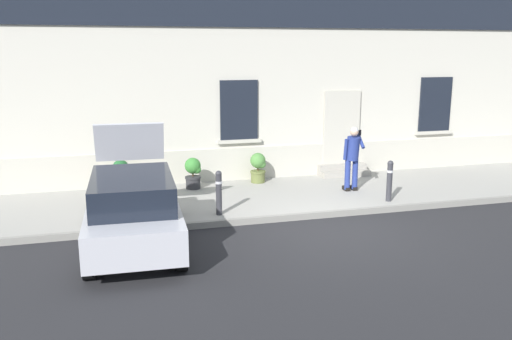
# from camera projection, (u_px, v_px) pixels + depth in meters

# --- Properties ---
(ground_plane) EXTENTS (80.00, 80.00, 0.00)m
(ground_plane) POSITION_uv_depth(u_px,v_px,m) (331.00, 231.00, 11.75)
(ground_plane) COLOR #232326
(sidewalk) EXTENTS (24.00, 3.60, 0.15)m
(sidewalk) POSITION_uv_depth(u_px,v_px,m) (290.00, 195.00, 14.37)
(sidewalk) COLOR #99968E
(sidewalk) RESTS_ON ground
(curb_edge) EXTENTS (24.00, 0.12, 0.15)m
(curb_edge) POSITION_uv_depth(u_px,v_px,m) (315.00, 215.00, 12.61)
(curb_edge) COLOR gray
(curb_edge) RESTS_ON ground
(building_facade) EXTENTS (24.00, 1.52, 7.50)m
(building_facade) POSITION_uv_depth(u_px,v_px,m) (265.00, 55.00, 15.91)
(building_facade) COLOR beige
(building_facade) RESTS_ON ground
(entrance_stoop) EXTENTS (1.53, 0.64, 0.32)m
(entrance_stoop) POSITION_uv_depth(u_px,v_px,m) (343.00, 171.00, 16.34)
(entrance_stoop) COLOR #9E998E
(entrance_stoop) RESTS_ON sidewalk
(hatchback_car_silver) EXTENTS (1.90, 4.12, 2.34)m
(hatchback_car_silver) POSITION_uv_depth(u_px,v_px,m) (133.00, 209.00, 10.61)
(hatchback_car_silver) COLOR #B7B7BF
(hatchback_car_silver) RESTS_ON ground
(bollard_near_person) EXTENTS (0.15, 0.15, 1.04)m
(bollard_near_person) POSITION_uv_depth(u_px,v_px,m) (390.00, 179.00, 13.41)
(bollard_near_person) COLOR #333338
(bollard_near_person) RESTS_ON sidewalk
(bollard_far_left) EXTENTS (0.15, 0.15, 1.04)m
(bollard_far_left) POSITION_uv_depth(u_px,v_px,m) (219.00, 191.00, 12.29)
(bollard_far_left) COLOR #333338
(bollard_far_left) RESTS_ON sidewalk
(person_on_phone) EXTENTS (0.51, 0.48, 1.75)m
(person_on_phone) POSITION_uv_depth(u_px,v_px,m) (352.00, 155.00, 14.30)
(person_on_phone) COLOR navy
(person_on_phone) RESTS_ON sidewalk
(planter_terracotta) EXTENTS (0.44, 0.44, 0.86)m
(planter_terracotta) POSITION_uv_depth(u_px,v_px,m) (121.00, 175.00, 14.40)
(planter_terracotta) COLOR #B25B38
(planter_terracotta) RESTS_ON sidewalk
(planter_charcoal) EXTENTS (0.44, 0.44, 0.86)m
(planter_charcoal) POSITION_uv_depth(u_px,v_px,m) (193.00, 172.00, 14.66)
(planter_charcoal) COLOR #2D2D30
(planter_charcoal) RESTS_ON sidewalk
(planter_olive) EXTENTS (0.44, 0.44, 0.86)m
(planter_olive) POSITION_uv_depth(u_px,v_px,m) (258.00, 167.00, 15.35)
(planter_olive) COLOR #606B38
(planter_olive) RESTS_ON sidewalk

